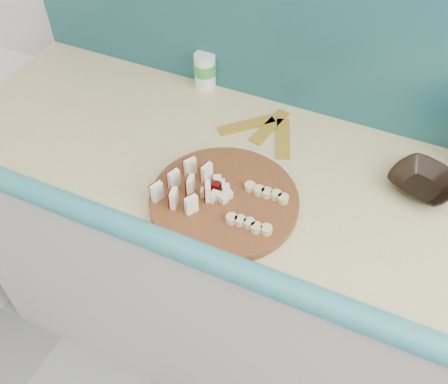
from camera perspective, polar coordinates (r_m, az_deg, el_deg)
name	(u,v)px	position (r m, az deg, el deg)	size (l,w,h in m)	color
kitchen_counter	(329,300)	(1.58, 11.86, -11.97)	(2.20, 0.63, 0.91)	silver
backsplash	(410,47)	(1.30, 20.50, 15.28)	(2.20, 0.02, 0.50)	teal
cutting_board	(224,201)	(1.16, 0.00, -1.03)	(0.35, 0.35, 0.02)	#4D2910
apple_wedges	(186,186)	(1.15, -4.37, 0.71)	(0.12, 0.14, 0.05)	#FFF1CB
apple_chunks	(215,192)	(1.16, -1.00, -0.02)	(0.05, 0.05, 0.02)	#F1EAC1
banana_slices	(258,208)	(1.13, 3.91, -1.81)	(0.11, 0.13, 0.02)	#CDBC7D
brown_bowl	(423,183)	(1.28, 21.82, 0.92)	(0.15, 0.15, 0.04)	black
canister	(205,70)	(1.49, -2.20, 13.76)	(0.07, 0.07, 0.11)	white
banana_peel	(266,130)	(1.36, 4.87, 7.07)	(0.22, 0.19, 0.01)	#AF8F21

